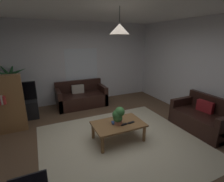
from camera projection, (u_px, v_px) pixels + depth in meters
floor at (117, 139)px, 3.84m from camera, size 5.15×5.54×0.02m
rug at (122, 143)px, 3.66m from camera, size 3.35×3.05×0.01m
wall_back at (82, 63)px, 5.86m from camera, size 5.27×0.06×2.74m
wall_right at (205, 71)px, 4.48m from camera, size 0.06×5.54×2.74m
ceiling at (119, 6)px, 3.03m from camera, size 5.15×5.54×0.02m
window_pane at (82, 65)px, 5.84m from camera, size 1.13×0.01×1.08m
couch_under_window at (81, 98)px, 5.67m from camera, size 1.60×0.81×0.82m
couch_right_side at (203, 119)px, 4.16m from camera, size 0.81×1.38×0.82m
coffee_table at (118, 126)px, 3.69m from camera, size 1.10×0.70×0.41m
book_on_table_0 at (115, 123)px, 3.68m from camera, size 0.18×0.15×0.03m
remote_on_table_0 at (124, 124)px, 3.60m from camera, size 0.16×0.07×0.02m
remote_on_table_1 at (131, 122)px, 3.69m from camera, size 0.16×0.07×0.02m
potted_plant_on_table at (118, 115)px, 3.59m from camera, size 0.26×0.23×0.39m
tv_stand at (21, 111)px, 4.71m from camera, size 0.90×0.44×0.50m
tv at (18, 93)px, 4.53m from camera, size 0.92×0.16×0.57m
potted_palm_corner at (13, 93)px, 4.97m from camera, size 0.86×0.79×1.56m
bookshelf_corner at (8, 104)px, 3.94m from camera, size 0.70×0.31×1.40m
pendant_lamp at (120, 29)px, 3.10m from camera, size 0.38×0.38×0.48m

